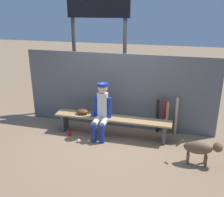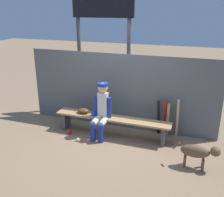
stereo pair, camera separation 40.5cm
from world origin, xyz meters
name	(u,v)px [view 2 (the right image)]	position (x,y,z in m)	size (l,w,h in m)	color
ground_plane	(112,135)	(0.00, 0.00, 0.00)	(30.00, 30.00, 0.00)	#937556
chainlink_fence	(119,92)	(0.00, 0.53, 0.91)	(4.60, 0.03, 1.81)	#595E63
dugout_bench	(112,121)	(0.00, 0.00, 0.36)	(2.67, 0.36, 0.46)	tan
player_seated	(101,109)	(-0.22, -0.11, 0.67)	(0.41, 0.55, 1.24)	silver
baseball_glove	(83,111)	(-0.71, 0.00, 0.52)	(0.28, 0.20, 0.12)	#593819
bat_aluminum_black	(158,117)	(0.98, 0.41, 0.43)	(0.06, 0.06, 0.85)	black
bat_aluminum_red	(165,117)	(1.13, 0.43, 0.45)	(0.06, 0.06, 0.90)	#B22323
bat_wood_tan	(168,120)	(1.20, 0.39, 0.41)	(0.06, 0.06, 0.81)	tan
bat_wood_natural	(177,118)	(1.40, 0.44, 0.46)	(0.06, 0.06, 0.91)	tan
baseball	(78,140)	(-0.62, -0.51, 0.04)	(0.07, 0.07, 0.07)	white
cup_on_ground	(70,132)	(-0.95, -0.26, 0.06)	(0.08, 0.08, 0.11)	red
cup_on_bench	(93,113)	(-0.44, -0.06, 0.51)	(0.08, 0.08, 0.11)	#1E47AD
scoreboard	(105,22)	(-0.66, 1.34, 2.46)	(1.91, 0.27, 3.57)	#3F3F42
dog	(198,152)	(1.90, -0.68, 0.34)	(0.84, 0.20, 0.49)	brown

